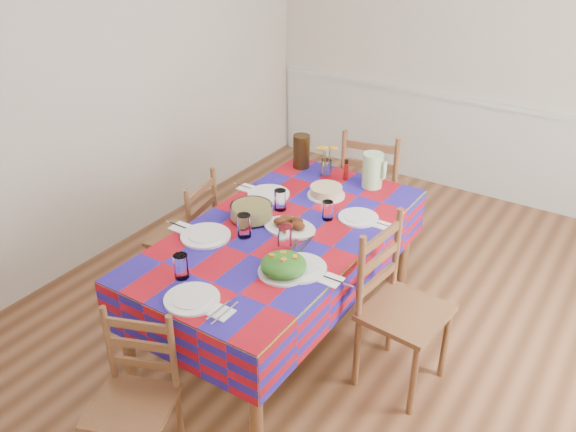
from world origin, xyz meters
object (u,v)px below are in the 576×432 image
(chair_near, at_px, (135,400))
(chair_right, at_px, (398,309))
(dining_table, at_px, (282,242))
(chair_left, at_px, (188,237))
(tea_pitcher, at_px, (301,151))
(green_pitcher, at_px, (373,170))
(meat_platter, at_px, (290,225))
(chair_far, at_px, (372,191))

(chair_near, xyz_separation_m, chair_right, (0.82, 1.28, 0.07))
(dining_table, relative_size, chair_right, 1.95)
(dining_table, height_order, chair_left, chair_left)
(chair_near, bearing_deg, tea_pitcher, 78.85)
(chair_near, relative_size, chair_right, 0.86)
(green_pitcher, relative_size, chair_near, 0.28)
(meat_platter, height_order, chair_left, chair_left)
(chair_near, xyz_separation_m, chair_far, (0.02, 2.55, 0.08))
(dining_table, xyz_separation_m, chair_near, (-0.01, -1.28, -0.26))
(chair_right, bearing_deg, chair_far, 37.53)
(meat_platter, relative_size, chair_far, 0.33)
(dining_table, relative_size, chair_left, 2.14)
(green_pitcher, bearing_deg, chair_far, 113.59)
(dining_table, bearing_deg, tea_pitcher, 114.83)
(chair_far, bearing_deg, chair_near, 78.19)
(green_pitcher, distance_m, chair_near, 2.20)
(dining_table, relative_size, tea_pitcher, 8.03)
(green_pitcher, distance_m, tea_pitcher, 0.59)
(meat_platter, xyz_separation_m, chair_right, (0.77, -0.04, -0.30))
(green_pitcher, xyz_separation_m, chair_far, (-0.18, 0.41, -0.39))
(dining_table, xyz_separation_m, meat_platter, (0.03, 0.04, 0.11))
(chair_near, distance_m, chair_right, 1.52)
(chair_near, distance_m, chair_far, 2.55)
(chair_near, bearing_deg, chair_right, 36.16)
(chair_far, relative_size, chair_right, 1.02)
(green_pitcher, xyz_separation_m, chair_right, (0.61, -0.85, -0.40))
(chair_far, bearing_deg, chair_left, 45.78)
(green_pitcher, relative_size, chair_left, 0.26)
(green_pitcher, height_order, chair_near, green_pitcher)
(chair_near, bearing_deg, chair_left, 100.27)
(chair_left, bearing_deg, tea_pitcher, 142.92)
(tea_pitcher, relative_size, chair_far, 0.24)
(meat_platter, height_order, chair_far, chair_far)
(tea_pitcher, bearing_deg, chair_left, -115.44)
(dining_table, relative_size, meat_platter, 5.86)
(chair_left, bearing_deg, chair_near, 19.97)
(chair_near, distance_m, chair_left, 1.51)
(green_pitcher, xyz_separation_m, tea_pitcher, (-0.59, 0.01, 0.00))
(tea_pitcher, relative_size, chair_left, 0.27)
(dining_table, xyz_separation_m, chair_right, (0.80, 0.00, -0.19))
(meat_platter, relative_size, chair_near, 0.39)
(tea_pitcher, bearing_deg, dining_table, -65.17)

